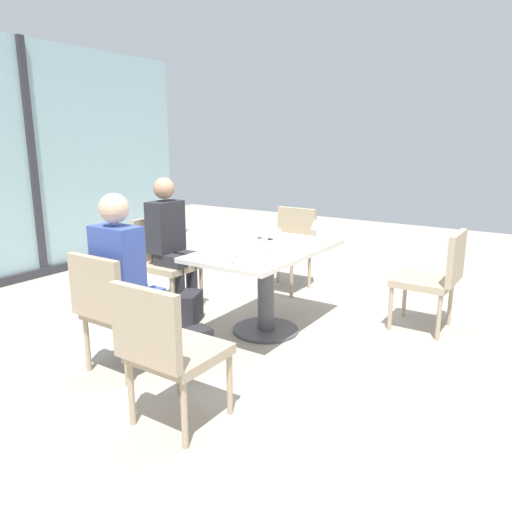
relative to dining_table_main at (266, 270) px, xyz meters
name	(u,v)px	position (x,y,z in m)	size (l,w,h in m)	color
ground_plane	(266,331)	(0.00, 0.00, -0.54)	(12.00, 12.00, 0.00)	#A89E8E
window_wall_backdrop	(32,174)	(0.00, 3.20, 0.67)	(4.51, 0.10, 2.70)	#94B7BC
dining_table_main	(266,270)	(0.00, 0.00, 0.00)	(1.35, 0.79, 0.73)	silver
chair_far_left	(115,306)	(-1.21, 0.46, -0.04)	(0.50, 0.46, 0.87)	tan
chair_near_window	(163,257)	(0.00, 1.17, -0.04)	(0.46, 0.51, 0.87)	tan
chair_far_right	(289,244)	(1.21, 0.46, -0.04)	(0.50, 0.46, 0.87)	tan
chair_side_end	(167,346)	(-1.50, -0.31, -0.04)	(0.50, 0.46, 0.87)	tan
chair_front_right	(435,274)	(0.81, -1.17, -0.04)	(0.46, 0.50, 0.87)	tan
person_far_left	(125,273)	(-1.10, 0.46, 0.16)	(0.39, 0.34, 1.26)	#384C9E
person_near_window	(171,238)	(0.00, 1.06, 0.16)	(0.34, 0.39, 1.26)	#28282D
wine_glass_0	(231,246)	(-0.58, -0.07, 0.32)	(0.07, 0.07, 0.18)	silver
wine_glass_1	(261,227)	(0.20, 0.18, 0.32)	(0.07, 0.07, 0.18)	silver
wine_glass_2	(265,238)	(-0.19, -0.11, 0.32)	(0.07, 0.07, 0.18)	silver
wine_glass_3	(236,241)	(-0.42, 0.00, 0.32)	(0.07, 0.07, 0.18)	silver
wine_glass_4	(315,225)	(0.55, -0.16, 0.32)	(0.07, 0.07, 0.18)	silver
coffee_cup	(277,234)	(0.38, 0.12, 0.24)	(0.08, 0.08, 0.09)	white
cell_phone_on_table	(265,239)	(0.31, 0.21, 0.19)	(0.07, 0.14, 0.01)	black
handbag_0	(191,349)	(-0.87, 0.08, -0.40)	(0.30, 0.16, 0.28)	#232328
handbag_1	(190,308)	(-0.22, 0.66, -0.40)	(0.30, 0.16, 0.28)	#232328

